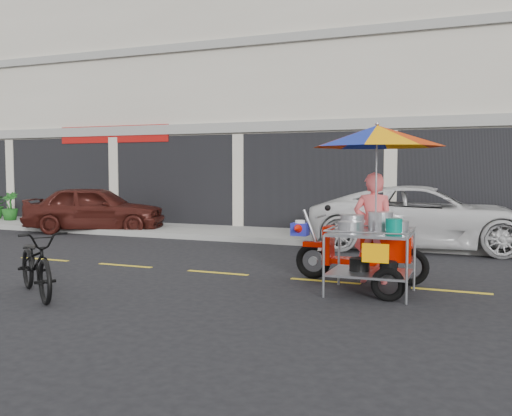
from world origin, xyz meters
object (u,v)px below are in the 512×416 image
at_px(white_pickup, 426,217).
at_px(near_bicycle, 37,263).
at_px(maroon_sedan, 96,209).
at_px(food_vendor_rig, 373,185).

xyz_separation_m(white_pickup, near_bicycle, (-4.77, -7.34, -0.24)).
bearing_deg(maroon_sedan, food_vendor_rig, -138.77).
height_order(maroon_sedan, near_bicycle, maroon_sedan).
height_order(maroon_sedan, food_vendor_rig, food_vendor_rig).
bearing_deg(near_bicycle, white_pickup, 2.28).
distance_m(near_bicycle, food_vendor_rig, 5.19).
relative_size(maroon_sedan, food_vendor_rig, 1.56).
distance_m(maroon_sedan, near_bicycle, 8.65).
height_order(white_pickup, food_vendor_rig, food_vendor_rig).
bearing_deg(maroon_sedan, white_pickup, -110.24).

